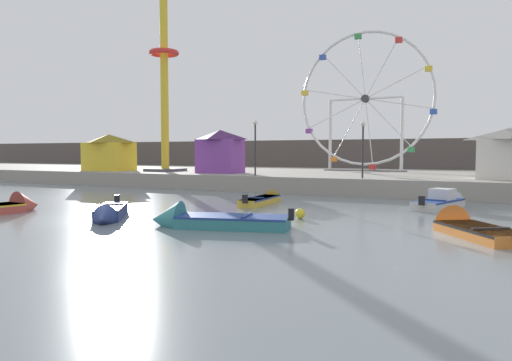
% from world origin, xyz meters
% --- Properties ---
extents(ground_plane, '(240.00, 240.00, 0.00)m').
position_xyz_m(ground_plane, '(0.00, 0.00, 0.00)').
color(ground_plane, slate).
extents(quay_promenade, '(110.00, 19.28, 1.15)m').
position_xyz_m(quay_promenade, '(0.00, 24.55, 0.58)').
color(quay_promenade, gray).
rests_on(quay_promenade, ground_plane).
extents(distant_town_skyline, '(140.00, 3.00, 4.40)m').
position_xyz_m(distant_town_skyline, '(0.00, 42.70, 2.20)').
color(distant_town_skyline, '#564C47').
rests_on(distant_town_skyline, ground_plane).
extents(motorboat_pale_grey, '(2.59, 4.69, 1.40)m').
position_xyz_m(motorboat_pale_grey, '(13.22, 11.33, 0.31)').
color(motorboat_pale_grey, silver).
rests_on(motorboat_pale_grey, ground_plane).
extents(motorboat_navy_blue, '(3.56, 4.36, 1.07)m').
position_xyz_m(motorboat_navy_blue, '(0.75, 0.29, 0.27)').
color(motorboat_navy_blue, navy).
rests_on(motorboat_navy_blue, ground_plane).
extents(motorboat_teal_painted, '(5.62, 2.94, 1.50)m').
position_xyz_m(motorboat_teal_painted, '(5.60, 0.34, 0.25)').
color(motorboat_teal_painted, teal).
rests_on(motorboat_teal_painted, ground_plane).
extents(motorboat_mustard_yellow, '(1.35, 5.15, 1.00)m').
position_xyz_m(motorboat_mustard_yellow, '(3.93, 9.17, 0.21)').
color(motorboat_mustard_yellow, gold).
rests_on(motorboat_mustard_yellow, ground_plane).
extents(motorboat_orange_hull, '(3.80, 4.50, 1.47)m').
position_xyz_m(motorboat_orange_hull, '(14.56, 3.39, 0.20)').
color(motorboat_orange_hull, orange).
rests_on(motorboat_orange_hull, ground_plane).
extents(ferris_wheel_white_frame, '(12.28, 1.20, 12.65)m').
position_xyz_m(ferris_wheel_white_frame, '(4.84, 28.20, 7.51)').
color(ferris_wheel_white_frame, silver).
rests_on(ferris_wheel_white_frame, quay_promenade).
extents(drop_tower_yellow_tower, '(2.80, 2.80, 16.34)m').
position_xyz_m(drop_tower_yellow_tower, '(-11.07, 19.48, 8.94)').
color(drop_tower_yellow_tower, gold).
rests_on(drop_tower_yellow_tower, quay_promenade).
extents(carnival_booth_purple_stall, '(3.79, 2.74, 3.55)m').
position_xyz_m(carnival_booth_purple_stall, '(-4.78, 18.62, 2.99)').
color(carnival_booth_purple_stall, purple).
rests_on(carnival_booth_purple_stall, quay_promenade).
extents(carnival_booth_yellow_awning, '(4.68, 3.14, 3.38)m').
position_xyz_m(carnival_booth_yellow_awning, '(-16.74, 18.37, 2.91)').
color(carnival_booth_yellow_awning, yellow).
rests_on(carnival_booth_yellow_awning, quay_promenade).
extents(promenade_lamp_near, '(0.32, 0.32, 4.05)m').
position_xyz_m(promenade_lamp_near, '(-0.24, 16.10, 3.79)').
color(promenade_lamp_near, '#2D2D33').
rests_on(promenade_lamp_near, quay_promenade).
extents(promenade_lamp_far, '(0.32, 0.32, 3.73)m').
position_xyz_m(promenade_lamp_far, '(7.72, 16.02, 3.61)').
color(promenade_lamp_far, '#2D2D33').
rests_on(promenade_lamp_far, quay_promenade).
extents(mooring_buoy_orange, '(0.44, 0.44, 0.44)m').
position_xyz_m(mooring_buoy_orange, '(8.01, 4.15, 0.22)').
color(mooring_buoy_orange, yellow).
rests_on(mooring_buoy_orange, ground_plane).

